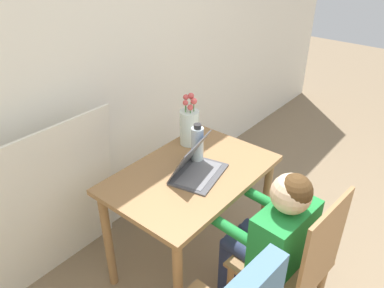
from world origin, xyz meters
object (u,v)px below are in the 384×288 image
(flower_vase, at_px, (189,126))
(laptop, at_px, (195,167))
(person_seated, at_px, (275,231))
(water_bottle, at_px, (197,144))
(chair_occupied, at_px, (293,267))

(flower_vase, bearing_deg, laptop, -135.06)
(laptop, distance_m, flower_vase, 0.35)
(person_seated, height_order, laptop, person_seated)
(water_bottle, bearing_deg, chair_occupied, -102.17)
(flower_vase, bearing_deg, person_seated, -109.62)
(flower_vase, distance_m, water_bottle, 0.21)
(chair_occupied, height_order, water_bottle, water_bottle)
(person_seated, xyz_separation_m, flower_vase, (0.27, 0.77, 0.21))
(person_seated, distance_m, laptop, 0.54)
(flower_vase, bearing_deg, chair_occupied, -107.70)
(laptop, bearing_deg, water_bottle, 21.18)
(person_seated, relative_size, water_bottle, 4.13)
(chair_occupied, height_order, laptop, laptop)
(laptop, xyz_separation_m, flower_vase, (0.24, 0.24, 0.08))
(chair_occupied, distance_m, laptop, 0.71)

